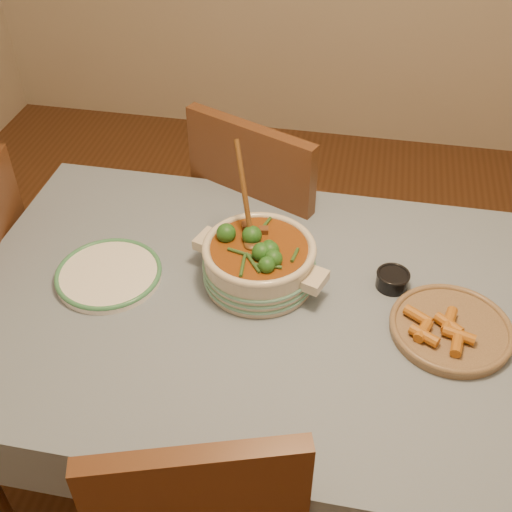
{
  "coord_description": "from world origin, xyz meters",
  "views": [
    {
      "loc": [
        0.19,
        -1.21,
        1.97
      ],
      "look_at": [
        -0.06,
        0.06,
        0.86
      ],
      "focal_mm": 45.0,
      "sensor_mm": 36.0,
      "label": 1
    }
  ],
  "objects": [
    {
      "name": "fried_plate",
      "position": [
        0.46,
        -0.02,
        0.78
      ],
      "size": [
        0.36,
        0.36,
        0.05
      ],
      "rotation": [
        0.0,
        0.0,
        -0.22
      ],
      "color": "#947552",
      "rests_on": "dining_table"
    },
    {
      "name": "floor",
      "position": [
        0.0,
        0.0,
        0.0
      ],
      "size": [
        4.5,
        4.5,
        0.0
      ],
      "primitive_type": "plane",
      "color": "#4F2C16",
      "rests_on": "ground"
    },
    {
      "name": "condiment_bowl",
      "position": [
        0.31,
        0.13,
        0.78
      ],
      "size": [
        0.11,
        0.11,
        0.05
      ],
      "rotation": [
        0.0,
        0.0,
        0.37
      ],
      "color": "black",
      "rests_on": "dining_table"
    },
    {
      "name": "dining_table",
      "position": [
        0.0,
        0.0,
        0.66
      ],
      "size": [
        1.68,
        1.08,
        0.76
      ],
      "color": "brown",
      "rests_on": "floor"
    },
    {
      "name": "white_plate",
      "position": [
        -0.46,
        0.01,
        0.77
      ],
      "size": [
        0.38,
        0.38,
        0.03
      ],
      "rotation": [
        0.0,
        0.0,
        0.38
      ],
      "color": "white",
      "rests_on": "dining_table"
    },
    {
      "name": "chair_far",
      "position": [
        -0.11,
        0.6,
        0.57
      ],
      "size": [
        0.62,
        0.62,
        1.0
      ],
      "rotation": [
        0.0,
        0.0,
        2.72
      ],
      "color": "#582D1B",
      "rests_on": "floor"
    },
    {
      "name": "stew_casserole",
      "position": [
        -0.05,
        0.08,
        0.83
      ],
      "size": [
        0.39,
        0.38,
        0.36
      ],
      "rotation": [
        0.0,
        0.0,
        -0.33
      ],
      "color": "beige",
      "rests_on": "dining_table"
    }
  ]
}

